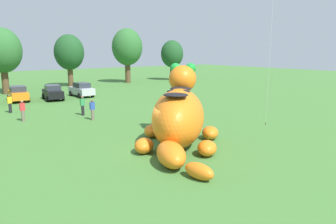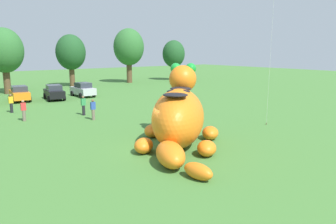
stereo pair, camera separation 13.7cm
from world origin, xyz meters
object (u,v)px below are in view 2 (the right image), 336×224
Objects in this scene: car_silver at (83,90)px; car_orange at (20,94)px; giant_inflatable_creature at (178,117)px; spectator_near_inflatable at (83,106)px; car_black at (54,92)px; spectator_by_cars at (93,110)px; spectator_wandering at (24,111)px; spectator_mid_field at (11,103)px.

car_orange is at bearing 173.58° from car_silver.
car_orange is at bearing 98.21° from giant_inflatable_creature.
spectator_near_inflatable is (-0.90, 12.05, -0.90)m from giant_inflatable_creature.
spectator_near_inflatable is at bearing 94.27° from giant_inflatable_creature.
car_black is at bearing 90.03° from giant_inflatable_creature.
spectator_by_cars is 1.00× the size of spectator_wandering.
spectator_mid_field and spectator_by_cars have the same top height.
spectator_by_cars is (-1.03, -12.93, -0.01)m from car_black.
spectator_near_inflatable is at bearing -112.30° from car_silver.
car_silver reaches higher than spectator_wandering.
car_black is 7.91m from spectator_mid_field.
giant_inflatable_creature reaches higher than spectator_by_cars.
giant_inflatable_creature is 5.08× the size of spectator_mid_field.
giant_inflatable_creature reaches higher than spectator_mid_field.
spectator_mid_field is at bearing -108.29° from car_orange.
car_black is 10.64m from spectator_near_inflatable.
spectator_by_cars is 5.49m from spectator_wandering.
car_orange is 7.11m from spectator_mid_field.
spectator_by_cars is at bearing -93.60° from spectator_near_inflatable.
spectator_mid_field is 1.00× the size of spectator_wandering.
spectator_mid_field is (-2.23, -6.75, -0.01)m from car_orange.
car_silver is 11.05m from spectator_mid_field.
giant_inflatable_creature is at bearing -66.03° from spectator_wandering.
car_orange is 3.65m from car_black.
spectator_by_cars is at bearing -109.28° from car_silver.
car_orange is 14.36m from spectator_by_cars.
car_black is at bearing 85.23° from spectator_near_inflatable.
car_black is at bearing -173.18° from car_silver.
giant_inflatable_creature is at bearing -81.79° from car_orange.
spectator_wandering is at bearing -119.55° from car_black.
car_black is 1.03× the size of car_silver.
car_silver is at bearing 81.07° from giant_inflatable_creature.
giant_inflatable_creature reaches higher than car_orange.
giant_inflatable_creature is at bearing -89.97° from car_black.
car_orange is at bearing 160.25° from car_black.
giant_inflatable_creature is 2.05× the size of car_orange.
spectator_near_inflatable is at bearing -7.90° from spectator_wandering.
car_silver reaches higher than spectator_mid_field.
car_orange is 1.02× the size of car_silver.
giant_inflatable_creature reaches higher than car_black.
spectator_mid_field is 1.00× the size of spectator_by_cars.
spectator_near_inflatable is at bearing -77.86° from car_orange.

